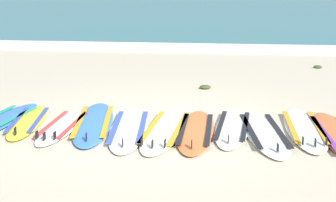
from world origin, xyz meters
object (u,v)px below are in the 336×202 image
surfboard_4 (129,128)px  surfboard_9 (304,128)px  surfboard_1 (28,121)px  surfboard_2 (63,126)px  surfboard_6 (196,131)px  surfboard_3 (94,123)px  surfboard_8 (264,132)px  surfboard_5 (165,129)px  surfboard_7 (233,127)px

surfboard_4 → surfboard_9: size_ratio=1.02×
surfboard_1 → surfboard_2: (0.65, -0.18, 0.00)m
surfboard_6 → surfboard_3: bearing=172.1°
surfboard_4 → surfboard_8: size_ratio=0.99×
surfboard_3 → surfboard_5: (1.22, -0.22, 0.00)m
surfboard_5 → surfboard_8: same height
surfboard_9 → surfboard_5: bearing=-172.6°
surfboard_2 → surfboard_4: bearing=-0.7°
surfboard_2 → surfboard_7: 2.75m
surfboard_3 → surfboard_4: (0.64, -0.24, 0.00)m
surfboard_5 → surfboard_6: size_ratio=1.09×
surfboard_5 → surfboard_8: size_ratio=1.01×
surfboard_3 → surfboard_9: same height
surfboard_7 → surfboard_9: 1.14m
surfboard_2 → surfboard_9: size_ratio=0.85×
surfboard_2 → surfboard_4: 1.09m
surfboard_7 → surfboard_8: bearing=-22.7°
surfboard_6 → surfboard_7: size_ratio=1.03×
surfboard_5 → surfboard_6: 0.48m
surfboard_3 → surfboard_2: bearing=-153.8°
surfboard_4 → surfboard_7: 1.66m
surfboard_4 → surfboard_6: size_ratio=1.06×
surfboard_5 → surfboard_3: bearing=169.7°
surfboard_4 → surfboard_8: bearing=1.1°
surfboard_3 → surfboard_4: bearing=-20.3°
surfboard_9 → surfboard_4: bearing=-173.8°
surfboard_1 → surfboard_2: same height
surfboard_5 → surfboard_1: bearing=175.6°
surfboard_4 → surfboard_1: bearing=173.7°
surfboard_2 → surfboard_3: (0.45, 0.22, -0.00)m
surfboard_4 → surfboard_6: same height
surfboard_1 → surfboard_9: bearing=1.4°
surfboard_3 → surfboard_6: bearing=-7.9°
surfboard_1 → surfboard_4: same height
surfboard_4 → surfboard_7: size_ratio=1.09×
surfboard_3 → surfboard_9: (3.42, 0.07, 0.00)m
surfboard_1 → surfboard_2: size_ratio=1.01×
surfboard_8 → surfboard_1: bearing=177.7°
surfboard_8 → surfboard_7: bearing=157.3°
surfboard_5 → surfboard_2: bearing=-179.9°
surfboard_9 → surfboard_1: bearing=-178.6°
surfboard_3 → surfboard_9: bearing=1.1°
surfboard_1 → surfboard_2: bearing=-15.5°
surfboard_5 → surfboard_7: same height
surfboard_1 → surfboard_3: same height
surfboard_7 → surfboard_9: size_ratio=0.93×
surfboard_6 → surfboard_5: bearing=178.2°
surfboard_5 → surfboard_9: (2.20, 0.29, 0.00)m
surfboard_1 → surfboard_8: bearing=-2.3°
surfboard_1 → surfboard_8: size_ratio=0.83×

